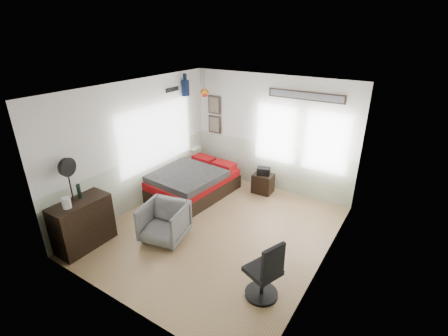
# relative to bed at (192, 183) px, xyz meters

# --- Properties ---
(ground_plane) EXTENTS (4.00, 4.50, 0.01)m
(ground_plane) POSITION_rel_bed_xyz_m (1.30, -0.90, -0.31)
(ground_plane) COLOR #8F6E4A
(room_shell) EXTENTS (4.02, 4.52, 2.71)m
(room_shell) POSITION_rel_bed_xyz_m (1.22, -0.72, 1.30)
(room_shell) COLOR silver
(room_shell) RESTS_ON ground_plane
(wall_decor) EXTENTS (3.55, 1.32, 1.44)m
(wall_decor) POSITION_rel_bed_xyz_m (0.20, 1.05, 1.79)
(wall_decor) COLOR black
(wall_decor) RESTS_ON room_shell
(bed) EXTENTS (1.55, 2.08, 0.63)m
(bed) POSITION_rel_bed_xyz_m (0.00, 0.00, 0.00)
(bed) COLOR black
(bed) RESTS_ON ground_plane
(dresser) EXTENTS (0.48, 1.00, 0.90)m
(dresser) POSITION_rel_bed_xyz_m (-0.44, -2.57, 0.14)
(dresser) COLOR black
(dresser) RESTS_ON ground_plane
(armchair) EXTENTS (0.91, 0.93, 0.71)m
(armchair) POSITION_rel_bed_xyz_m (0.63, -1.65, 0.05)
(armchair) COLOR slate
(armchair) RESTS_ON ground_plane
(nightstand) EXTENTS (0.47, 0.39, 0.46)m
(nightstand) POSITION_rel_bed_xyz_m (1.34, 1.00, -0.08)
(nightstand) COLOR black
(nightstand) RESTS_ON ground_plane
(task_chair) EXTENTS (0.56, 0.56, 0.98)m
(task_chair) POSITION_rel_bed_xyz_m (2.82, -1.95, 0.09)
(task_chair) COLOR black
(task_chair) RESTS_ON ground_plane
(kettle) EXTENTS (0.16, 0.14, 0.18)m
(kettle) POSITION_rel_bed_xyz_m (-0.40, -2.79, 0.68)
(kettle) COLOR silver
(kettle) RESTS_ON dresser
(bottle) EXTENTS (0.06, 0.06, 0.26)m
(bottle) POSITION_rel_bed_xyz_m (-0.52, -2.47, 0.72)
(bottle) COLOR black
(bottle) RESTS_ON dresser
(stand_fan) EXTENTS (0.15, 0.32, 0.79)m
(stand_fan) POSITION_rel_bed_xyz_m (-0.53, -2.59, 1.21)
(stand_fan) COLOR black
(stand_fan) RESTS_ON dresser
(black_bag) EXTENTS (0.35, 0.28, 0.18)m
(black_bag) POSITION_rel_bed_xyz_m (1.34, 1.00, 0.24)
(black_bag) COLOR black
(black_bag) RESTS_ON nightstand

